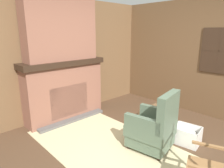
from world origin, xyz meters
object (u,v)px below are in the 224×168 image
firewood_stack (150,111)px  storage_case (67,56)px  armchair (153,129)px  oil_lamp_vase (50,55)px  laundry_basket (187,135)px

firewood_stack → storage_case: (-1.25, -1.33, 1.26)m
armchair → firewood_stack: armchair is taller
oil_lamp_vase → armchair: bearing=16.5°
laundry_basket → oil_lamp_vase: (-2.37, -1.19, 1.24)m
laundry_basket → storage_case: 2.78m
armchair → laundry_basket: (0.29, 0.58, -0.22)m
laundry_basket → armchair: bearing=-116.7°
armchair → storage_case: bearing=-3.3°
oil_lamp_vase → storage_case: bearing=90.0°
firewood_stack → laundry_basket: (1.12, -0.51, 0.05)m
oil_lamp_vase → storage_case: 0.37m
oil_lamp_vase → storage_case: (0.00, 0.37, -0.04)m
laundry_basket → storage_case: bearing=-160.9°
armchair → storage_case: storage_case is taller
firewood_stack → oil_lamp_vase: 2.48m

